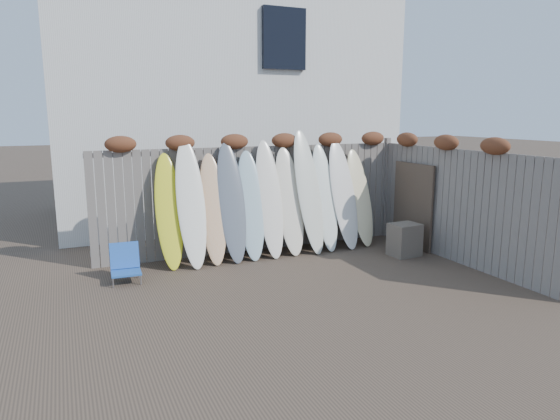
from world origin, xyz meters
name	(u,v)px	position (x,y,z in m)	size (l,w,h in m)	color
ground	(312,289)	(0.00, 0.00, 0.00)	(80.00, 80.00, 0.00)	#493A2D
back_fence	(258,189)	(0.06, 2.39, 1.18)	(6.05, 0.28, 2.24)	slate
right_fence	(458,198)	(2.99, 0.25, 1.14)	(0.28, 4.40, 2.24)	slate
house	(216,90)	(0.50, 6.50, 3.20)	(8.50, 5.50, 6.33)	silver
beach_chair	(125,264)	(-2.53, 1.51, 0.28)	(0.47, 0.50, 0.60)	#2358B0
wooden_crate	(405,240)	(2.40, 0.91, 0.30)	(0.52, 0.43, 0.61)	brown
lattice_panel	(413,206)	(2.91, 1.37, 0.83)	(0.05, 1.11, 1.66)	brown
surfboard_0	(169,211)	(-1.72, 2.00, 0.97)	(0.45, 0.07, 2.02)	yellow
surfboard_1	(191,204)	(-1.35, 1.93, 1.08)	(0.49, 0.07, 2.26)	white
surfboard_2	(213,209)	(-0.95, 1.96, 0.96)	(0.45, 0.07, 2.00)	#FFD08D
surfboard_3	(232,202)	(-0.61, 1.96, 1.05)	(0.48, 0.07, 2.19)	slate
surfboard_4	(251,205)	(-0.25, 1.96, 0.98)	(0.48, 0.07, 2.03)	#A3C2CE
surfboard_5	(270,199)	(0.13, 1.97, 1.06)	(0.47, 0.07, 2.21)	white
surfboard_6	(289,201)	(0.53, 1.97, 0.99)	(0.52, 0.07, 2.07)	#F1E5CC
surfboard_7	(309,191)	(0.92, 1.94, 1.15)	(0.49, 0.07, 2.41)	silver
surfboard_8	(325,197)	(1.28, 1.96, 1.01)	(0.45, 0.07, 2.11)	white
surfboard_9	(344,195)	(1.68, 1.94, 1.05)	(0.53, 0.07, 2.18)	white
surfboard_10	(360,198)	(2.09, 1.98, 0.95)	(0.50, 0.07, 1.98)	beige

